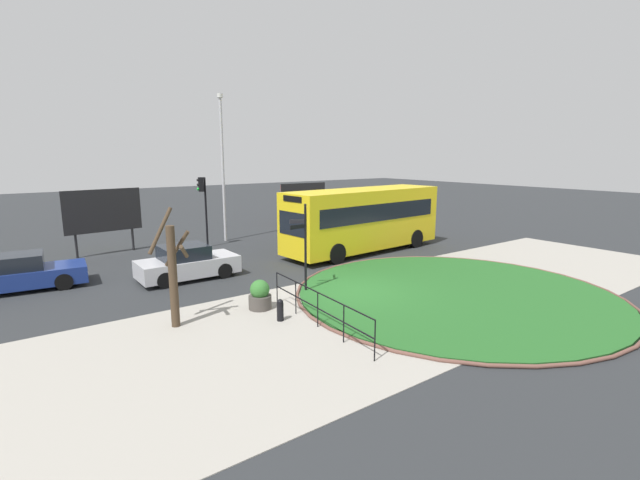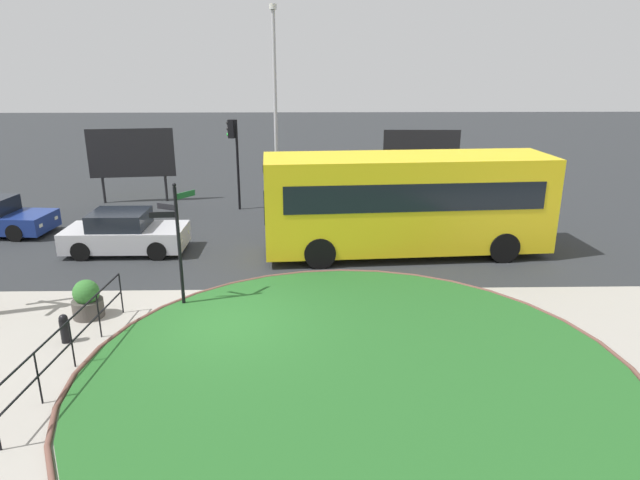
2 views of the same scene
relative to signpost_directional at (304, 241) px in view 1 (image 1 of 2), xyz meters
The scene contains 16 objects.
ground 2.72m from the signpost_directional, 39.90° to the right, with size 120.00×120.00×0.00m, color #282B2D.
sidewalk_paving 3.93m from the signpost_directional, 65.03° to the right, with size 32.00×8.22×0.02m, color #9E998E.
grass_island 5.93m from the signpost_directional, 38.88° to the right, with size 11.52×11.52×0.10m, color #235B23.
grass_kerb_ring 5.92m from the signpost_directional, 38.88° to the right, with size 11.83×11.83×0.11m, color brown.
signpost_directional is the anchor object (origin of this frame).
bollard_foreground 3.43m from the signpost_directional, 138.63° to the right, with size 0.21×0.21×0.72m.
railing_grass_edge 3.73m from the signpost_directional, 117.69° to the right, with size 0.40×5.39×1.12m.
bus_yellow 7.84m from the signpost_directional, 32.10° to the left, with size 9.54×3.18×3.34m.
car_near_lane 10.97m from the signpost_directional, 142.13° to the left, with size 4.56×2.19×1.40m.
car_far_lane 5.47m from the signpost_directional, 122.81° to the left, with size 4.03×1.87×1.44m.
traffic_light_near 10.26m from the signpost_directional, 88.85° to the left, with size 0.48×0.31×3.90m.
lamppost_tall 11.79m from the signpost_directional, 80.22° to the left, with size 0.32×0.32×8.53m.
billboard_left 15.91m from the signpost_directional, 56.03° to the left, with size 3.70×0.28×3.11m.
billboard_right 12.49m from the signpost_directional, 111.80° to the left, with size 3.80×0.58×3.39m.
planter_near_signpost 2.79m from the signpost_directional, 163.66° to the right, with size 0.77×0.77×1.02m.
street_tree_bare 5.07m from the signpost_directional, behind, with size 1.23×1.18×3.58m.
Camera 1 is at (-10.51, -12.17, 5.12)m, focal length 25.00 mm.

